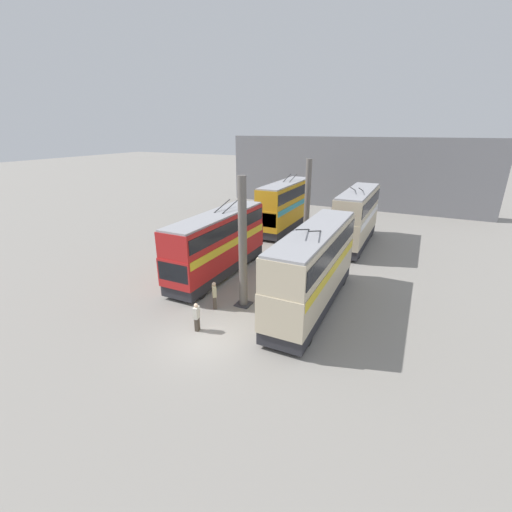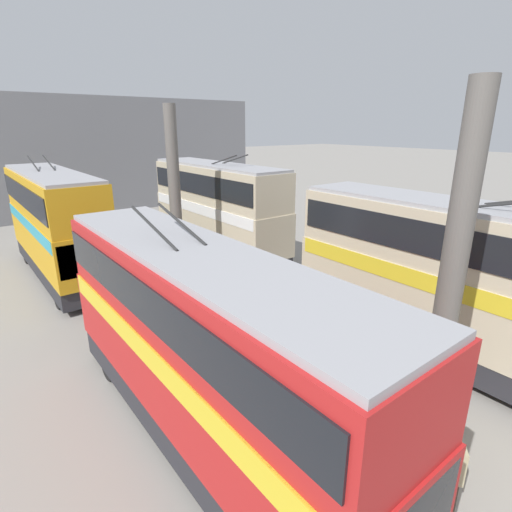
{
  "view_description": "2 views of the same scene",
  "coord_description": "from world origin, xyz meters",
  "views": [
    {
      "loc": [
        -12.72,
        -9.31,
        10.68
      ],
      "look_at": [
        8.12,
        0.83,
        2.03
      ],
      "focal_mm": 24.0,
      "sensor_mm": 36.0,
      "label": 1
    },
    {
      "loc": [
        0.96,
        7.99,
        7.35
      ],
      "look_at": [
        12.43,
        -0.94,
        2.57
      ],
      "focal_mm": 28.0,
      "sensor_mm": 36.0,
      "label": 2
    }
  ],
  "objects": [
    {
      "name": "bus_left_far",
      "position": [
        19.97,
        -4.02,
        3.03
      ],
      "size": [
        10.3,
        2.54,
        5.96
      ],
      "color": "black",
      "rests_on": "ground_plane"
    },
    {
      "name": "bus_right_mid",
      "position": [
        8.1,
        4.02,
        2.74
      ],
      "size": [
        10.78,
        2.54,
        5.44
      ],
      "color": "black",
      "rests_on": "ground_plane"
    },
    {
      "name": "support_column_far",
      "position": [
        17.08,
        0.0,
        3.98
      ],
      "size": [
        0.95,
        0.95,
        8.22
      ],
      "color": "#605B56",
      "rests_on": "ground_plane"
    },
    {
      "name": "person_aisle_midway",
      "position": [
        11.23,
        -0.65,
        0.91
      ],
      "size": [
        0.42,
        0.48,
        1.72
      ],
      "rotation": [
        0.0,
        0.0,
        5.74
      ],
      "color": "#384251",
      "rests_on": "ground_plane"
    },
    {
      "name": "oil_drum",
      "position": [
        17.78,
        1.5,
        0.41
      ],
      "size": [
        0.56,
        0.56,
        0.82
      ],
      "color": "#424C56",
      "rests_on": "ground_plane"
    },
    {
      "name": "bus_right_far",
      "position": [
        21.93,
        4.02,
        3.01
      ],
      "size": [
        10.4,
        2.54,
        5.91
      ],
      "color": "black",
      "rests_on": "ground_plane"
    },
    {
      "name": "depot_back_wall",
      "position": [
        36.4,
        0.0,
        4.84
      ],
      "size": [
        0.5,
        36.0,
        9.67
      ],
      "color": "slate",
      "rests_on": "ground_plane"
    },
    {
      "name": "person_by_right_row",
      "position": [
        3.35,
        1.4,
        0.97
      ],
      "size": [
        0.48,
        0.45,
        1.82
      ],
      "rotation": [
        0.0,
        0.0,
        5.4
      ],
      "color": "#473D33",
      "rests_on": "ground_plane"
    },
    {
      "name": "bus_left_near",
      "position": [
        6.19,
        -4.02,
        2.93
      ],
      "size": [
        11.21,
        2.54,
        5.77
      ],
      "color": "black",
      "rests_on": "ground_plane"
    },
    {
      "name": "person_by_left_row",
      "position": [
        7.82,
        -1.96,
        0.81
      ],
      "size": [
        0.48,
        0.42,
        1.55
      ],
      "rotation": [
        0.0,
        0.0,
        4.18
      ],
      "color": "#2D2D33",
      "rests_on": "ground_plane"
    },
    {
      "name": "support_column_near",
      "position": [
        4.57,
        0.0,
        3.98
      ],
      "size": [
        0.95,
        0.95,
        8.22
      ],
      "color": "#605B56",
      "rests_on": "ground_plane"
    }
  ]
}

